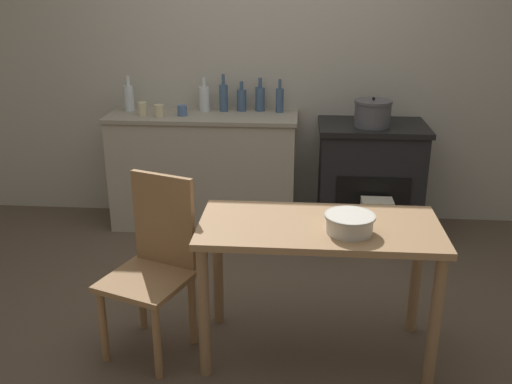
{
  "coord_description": "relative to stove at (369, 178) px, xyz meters",
  "views": [
    {
      "loc": [
        0.28,
        -2.96,
        1.85
      ],
      "look_at": [
        0.0,
        0.47,
        0.59
      ],
      "focal_mm": 40.0,
      "sensor_mm": 36.0,
      "label": 1
    }
  ],
  "objects": [
    {
      "name": "ground_plane",
      "position": [
        -0.81,
        -1.27,
        -0.43
      ],
      "size": [
        14.0,
        14.0,
        0.0
      ],
      "primitive_type": "plane",
      "color": "brown"
    },
    {
      "name": "stove",
      "position": [
        0.0,
        0.0,
        0.0
      ],
      "size": [
        0.8,
        0.59,
        0.86
      ],
      "color": "black",
      "rests_on": "ground_plane"
    },
    {
      "name": "flour_sack",
      "position": [
        0.02,
        -0.41,
        -0.23
      ],
      "size": [
        0.22,
        0.16,
        0.41
      ],
      "primitive_type": "cube",
      "color": "beige",
      "rests_on": "ground_plane"
    },
    {
      "name": "bottle_center_left",
      "position": [
        -1.89,
        0.12,
        0.58
      ],
      "size": [
        0.07,
        0.07,
        0.27
      ],
      "color": "silver",
      "rests_on": "counter_cabinet"
    },
    {
      "name": "cup_far_right",
      "position": [
        -1.74,
        -0.03,
        0.52
      ],
      "size": [
        0.07,
        0.07,
        0.1
      ],
      "primitive_type": "cylinder",
      "color": "beige",
      "rests_on": "counter_cabinet"
    },
    {
      "name": "bottle_center_right",
      "position": [
        -1.15,
        0.16,
        0.58
      ],
      "size": [
        0.07,
        0.07,
        0.29
      ],
      "color": "#3D5675",
      "rests_on": "counter_cabinet"
    },
    {
      "name": "bottle_far_left",
      "position": [
        -0.86,
        0.2,
        0.57
      ],
      "size": [
        0.07,
        0.07,
        0.26
      ],
      "color": "#3D5675",
      "rests_on": "counter_cabinet"
    },
    {
      "name": "chair",
      "position": [
        -1.28,
        -1.64,
        0.06
      ],
      "size": [
        0.52,
        0.52,
        0.94
      ],
      "rotation": [
        0.0,
        0.0,
        -0.36
      ],
      "color": "#997047",
      "rests_on": "ground_plane"
    },
    {
      "name": "counter_cabinet",
      "position": [
        -1.3,
        0.04,
        0.02
      ],
      "size": [
        1.46,
        0.51,
        0.9
      ],
      "color": "#B2A893",
      "rests_on": "ground_plane"
    },
    {
      "name": "stock_pot",
      "position": [
        -0.02,
        -0.08,
        0.53
      ],
      "size": [
        0.28,
        0.28,
        0.22
      ],
      "color": "#4C4C51",
      "rests_on": "stove"
    },
    {
      "name": "bottle_mid_left",
      "position": [
        -1.01,
        0.19,
        0.56
      ],
      "size": [
        0.07,
        0.07,
        0.23
      ],
      "color": "#3D5675",
      "rests_on": "counter_cabinet"
    },
    {
      "name": "cup_right",
      "position": [
        -1.44,
        -0.02,
        0.51
      ],
      "size": [
        0.07,
        0.07,
        0.08
      ],
      "primitive_type": "cylinder",
      "color": "#4C6B99",
      "rests_on": "counter_cabinet"
    },
    {
      "name": "wall_back",
      "position": [
        -0.81,
        0.31,
        0.84
      ],
      "size": [
        8.0,
        0.07,
        2.55
      ],
      "color": "#B2AD9E",
      "rests_on": "ground_plane"
    },
    {
      "name": "bottle_left",
      "position": [
        -0.71,
        0.16,
        0.57
      ],
      "size": [
        0.06,
        0.06,
        0.26
      ],
      "color": "#3D5675",
      "rests_on": "counter_cabinet"
    },
    {
      "name": "cup_mid_right",
      "position": [
        -1.6,
        -0.08,
        0.52
      ],
      "size": [
        0.07,
        0.07,
        0.09
      ],
      "primitive_type": "cylinder",
      "color": "beige",
      "rests_on": "counter_cabinet"
    },
    {
      "name": "work_table",
      "position": [
        -0.43,
        -1.63,
        0.19
      ],
      "size": [
        1.19,
        0.57,
        0.74
      ],
      "color": "#A87F56",
      "rests_on": "ground_plane"
    },
    {
      "name": "mixing_bowl_large",
      "position": [
        -0.3,
        -1.72,
        0.35
      ],
      "size": [
        0.24,
        0.24,
        0.09
      ],
      "color": "silver",
      "rests_on": "work_table"
    },
    {
      "name": "bottle_center",
      "position": [
        -1.3,
        0.16,
        0.57
      ],
      "size": [
        0.08,
        0.08,
        0.26
      ],
      "color": "silver",
      "rests_on": "counter_cabinet"
    }
  ]
}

